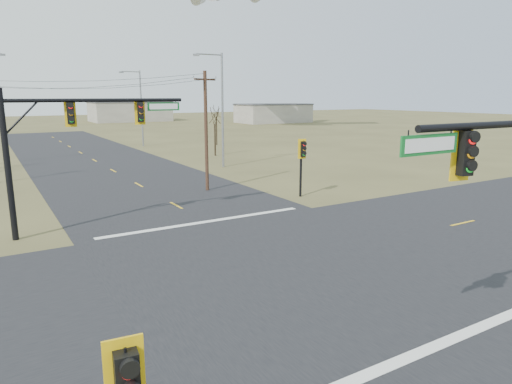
{
  "coord_description": "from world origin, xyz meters",
  "views": [
    {
      "loc": [
        -10.18,
        -14.84,
        6.9
      ],
      "look_at": [
        -0.67,
        1.0,
        2.98
      ],
      "focal_mm": 32.0,
      "sensor_mm": 36.0,
      "label": 1
    }
  ],
  "objects_px": {
    "mast_arm_far": "(71,130)",
    "pedestal_signal_ne": "(302,154)",
    "streetlight_a": "(220,104)",
    "bare_tree_c": "(215,116)",
    "streetlight_b": "(140,104)",
    "utility_pole_near": "(206,129)",
    "bare_tree_d": "(216,111)"
  },
  "relations": [
    {
      "from": "pedestal_signal_ne",
      "to": "streetlight_a",
      "type": "xyz_separation_m",
      "value": [
        1.24,
        14.86,
        3.08
      ]
    },
    {
      "from": "mast_arm_far",
      "to": "bare_tree_c",
      "type": "relative_size",
      "value": 1.52
    },
    {
      "from": "mast_arm_far",
      "to": "streetlight_b",
      "type": "relative_size",
      "value": 0.88
    },
    {
      "from": "pedestal_signal_ne",
      "to": "streetlight_b",
      "type": "bearing_deg",
      "value": 112.91
    },
    {
      "from": "streetlight_a",
      "to": "bare_tree_c",
      "type": "xyz_separation_m",
      "value": [
        3.34,
        8.16,
        -1.44
      ]
    },
    {
      "from": "utility_pole_near",
      "to": "bare_tree_d",
      "type": "bearing_deg",
      "value": 62.57
    },
    {
      "from": "bare_tree_c",
      "to": "bare_tree_d",
      "type": "xyz_separation_m",
      "value": [
        5.28,
        10.35,
        0.1
      ]
    },
    {
      "from": "utility_pole_near",
      "to": "bare_tree_d",
      "type": "height_order",
      "value": "utility_pole_near"
    },
    {
      "from": "streetlight_a",
      "to": "streetlight_b",
      "type": "xyz_separation_m",
      "value": [
        -1.04,
        22.24,
        -0.36
      ]
    },
    {
      "from": "mast_arm_far",
      "to": "utility_pole_near",
      "type": "height_order",
      "value": "utility_pole_near"
    },
    {
      "from": "mast_arm_far",
      "to": "streetlight_b",
      "type": "height_order",
      "value": "streetlight_b"
    },
    {
      "from": "streetlight_a",
      "to": "mast_arm_far",
      "type": "bearing_deg",
      "value": -111.92
    },
    {
      "from": "utility_pole_near",
      "to": "bare_tree_c",
      "type": "relative_size",
      "value": 1.46
    },
    {
      "from": "pedestal_signal_ne",
      "to": "streetlight_b",
      "type": "xyz_separation_m",
      "value": [
        0.2,
        37.1,
        2.73
      ]
    },
    {
      "from": "streetlight_a",
      "to": "bare_tree_d",
      "type": "height_order",
      "value": "streetlight_a"
    },
    {
      "from": "streetlight_a",
      "to": "bare_tree_c",
      "type": "relative_size",
      "value": 1.83
    },
    {
      "from": "bare_tree_d",
      "to": "mast_arm_far",
      "type": "bearing_deg",
      "value": -126.0
    },
    {
      "from": "streetlight_a",
      "to": "bare_tree_d",
      "type": "bearing_deg",
      "value": 89.24
    },
    {
      "from": "streetlight_a",
      "to": "streetlight_b",
      "type": "bearing_deg",
      "value": 116.89
    },
    {
      "from": "streetlight_a",
      "to": "bare_tree_d",
      "type": "relative_size",
      "value": 1.84
    },
    {
      "from": "streetlight_a",
      "to": "bare_tree_d",
      "type": "distance_m",
      "value": 20.46
    },
    {
      "from": "utility_pole_near",
      "to": "bare_tree_d",
      "type": "xyz_separation_m",
      "value": [
        14.54,
        28.02,
        0.22
      ]
    },
    {
      "from": "utility_pole_near",
      "to": "bare_tree_d",
      "type": "distance_m",
      "value": 31.57
    },
    {
      "from": "pedestal_signal_ne",
      "to": "streetlight_b",
      "type": "distance_m",
      "value": 37.2
    },
    {
      "from": "mast_arm_far",
      "to": "pedestal_signal_ne",
      "type": "relative_size",
      "value": 2.22
    },
    {
      "from": "mast_arm_far",
      "to": "streetlight_a",
      "type": "height_order",
      "value": "streetlight_a"
    },
    {
      "from": "mast_arm_far",
      "to": "bare_tree_c",
      "type": "bearing_deg",
      "value": 66.12
    },
    {
      "from": "pedestal_signal_ne",
      "to": "bare_tree_d",
      "type": "bearing_deg",
      "value": 96.76
    },
    {
      "from": "mast_arm_far",
      "to": "utility_pole_near",
      "type": "xyz_separation_m",
      "value": [
        10.11,
        5.91,
        -0.73
      ]
    },
    {
      "from": "pedestal_signal_ne",
      "to": "utility_pole_near",
      "type": "xyz_separation_m",
      "value": [
        -4.68,
        5.36,
        1.52
      ]
    },
    {
      "from": "pedestal_signal_ne",
      "to": "bare_tree_c",
      "type": "bearing_deg",
      "value": 101.97
    },
    {
      "from": "pedestal_signal_ne",
      "to": "streetlight_a",
      "type": "height_order",
      "value": "streetlight_a"
    }
  ]
}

